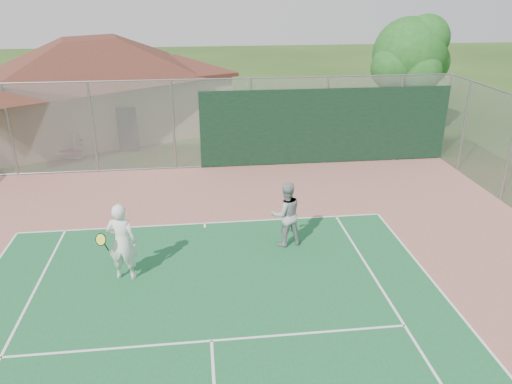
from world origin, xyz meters
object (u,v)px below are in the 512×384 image
at_px(tree, 411,57).
at_px(bleachers, 51,141).
at_px(player_grey_back, 286,215).
at_px(player_white_front, 122,242).
at_px(clubhouse, 94,76).

bearing_deg(tree, bleachers, -175.46).
relative_size(tree, player_grey_back, 3.03).
height_order(tree, player_white_front, tree).
bearing_deg(player_grey_back, clubhouse, -72.83).
bearing_deg(tree, player_white_front, -135.43).
xyz_separation_m(tree, player_white_front, (-11.92, -11.74, -2.67)).
bearing_deg(bleachers, clubhouse, 85.20).
relative_size(clubhouse, bleachers, 4.47).
xyz_separation_m(clubhouse, player_white_front, (2.92, -14.16, -1.70)).
bearing_deg(player_grey_back, tree, -138.00).
relative_size(clubhouse, player_grey_back, 7.90).
xyz_separation_m(clubhouse, bleachers, (-1.38, -3.70, -2.13)).
distance_m(clubhouse, player_grey_back, 14.87).
distance_m(clubhouse, bleachers, 4.48).
relative_size(bleachers, player_white_front, 1.64).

